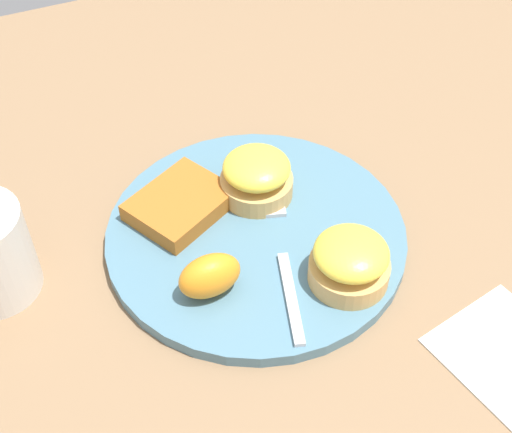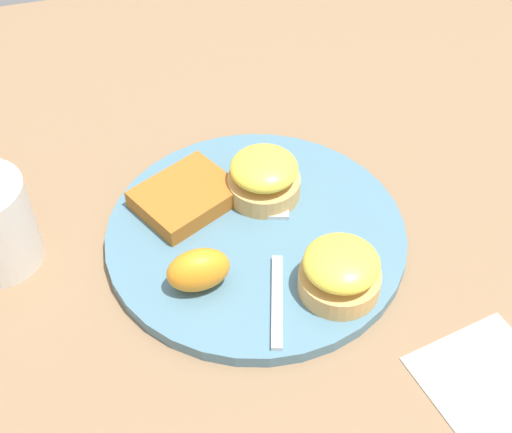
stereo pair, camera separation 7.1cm
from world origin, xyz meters
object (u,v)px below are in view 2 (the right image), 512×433
Objects in this scene: sandwich_benedict_left at (340,272)px; sandwich_benedict_right at (264,177)px; orange_wedge at (198,270)px; fork at (277,251)px; hashbrown_patty at (186,196)px.

sandwich_benedict_right is at bearing -77.24° from sandwich_benedict_left.
orange_wedge is 0.31× the size of fork.
sandwich_benedict_left is at bearing 162.43° from orange_wedge.
orange_wedge is (0.12, -0.04, -0.00)m from sandwich_benedict_left.
sandwich_benedict_right is 0.09m from fork.
hashbrown_patty is at bearing -52.66° from sandwich_benedict_left.
sandwich_benedict_right is at bearing -132.23° from orange_wedge.
sandwich_benedict_left is 1.00× the size of sandwich_benedict_right.
sandwich_benedict_right is (0.03, -0.14, 0.00)m from sandwich_benedict_left.
orange_wedge is at bearing 47.77° from sandwich_benedict_right.
sandwich_benedict_right reaches higher than orange_wedge.
sandwich_benedict_right is 0.08m from hashbrown_patty.
sandwich_benedict_left is at bearing 127.34° from hashbrown_patty.
hashbrown_patty is 0.12m from fork.
sandwich_benedict_left is at bearing 126.14° from fork.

